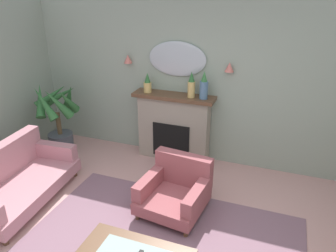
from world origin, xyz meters
The scene contains 11 objects.
wall_back centered at (0.00, 2.59, 1.31)m, with size 7.23×0.10×2.62m, color #93A393.
fireplace centered at (-0.57, 2.36, 0.57)m, with size 1.36×0.36×1.16m.
mantel_vase_right centered at (-1.02, 2.34, 1.30)m, with size 0.13×0.13×0.33m.
mantel_vase_left centered at (-0.27, 2.34, 1.35)m, with size 0.12×0.12×0.41m.
mantel_vase_centre centered at (-0.07, 2.34, 1.35)m, with size 0.13×0.13×0.44m.
wall_mirror centered at (-0.57, 2.51, 1.71)m, with size 0.96×0.06×0.56m, color #B2BCC6.
wall_sconce_left centered at (-1.42, 2.46, 1.66)m, with size 0.14×0.14×0.14m, color #D17066.
wall_sconce_right centered at (0.28, 2.46, 1.66)m, with size 0.14×0.14×0.14m, color #D17066.
floral_couch centered at (-2.22, 0.45, 0.32)m, with size 1.00×1.78×0.76m.
armchair_in_corner centered at (-0.06, 1.04, 0.31)m, with size 0.89×0.90×0.71m.
potted_plant_corner_palm centered at (-2.51, 1.84, 0.69)m, with size 0.83×0.82×1.30m.
Camera 1 is at (1.08, -2.34, 2.78)m, focal length 34.33 mm.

